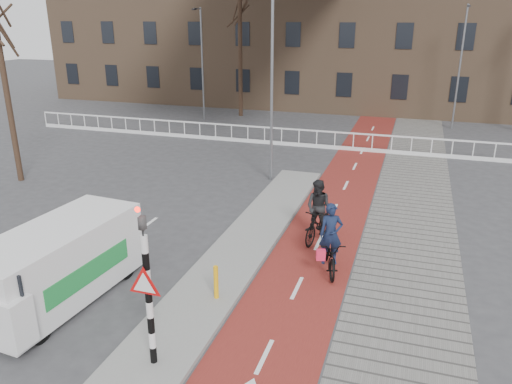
% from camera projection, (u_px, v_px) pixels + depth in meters
% --- Properties ---
extents(ground, '(120.00, 120.00, 0.00)m').
position_uv_depth(ground, '(217.00, 319.00, 12.04)').
color(ground, '#38383A').
rests_on(ground, ground).
extents(bike_lane, '(2.50, 60.00, 0.01)m').
position_uv_depth(bike_lane, '(342.00, 193.00, 20.57)').
color(bike_lane, maroon).
rests_on(bike_lane, ground).
extents(sidewalk, '(3.00, 60.00, 0.01)m').
position_uv_depth(sidewalk, '(413.00, 200.00, 19.76)').
color(sidewalk, slate).
rests_on(sidewalk, ground).
extents(curb_island, '(1.80, 16.00, 0.12)m').
position_uv_depth(curb_island, '(244.00, 245.00, 15.81)').
color(curb_island, gray).
rests_on(curb_island, ground).
extents(traffic_signal, '(0.80, 0.80, 3.68)m').
position_uv_depth(traffic_signal, '(147.00, 283.00, 9.74)').
color(traffic_signal, black).
rests_on(traffic_signal, curb_island).
extents(bollard, '(0.12, 0.12, 0.89)m').
position_uv_depth(bollard, '(216.00, 282.00, 12.59)').
color(bollard, '#F7AE0D').
rests_on(bollard, curb_island).
extents(cyclist_near, '(1.24, 2.07, 2.03)m').
position_uv_depth(cyclist_near, '(330.00, 249.00, 14.10)').
color(cyclist_near, black).
rests_on(cyclist_near, bike_lane).
extents(cyclist_far, '(1.00, 1.99, 2.05)m').
position_uv_depth(cyclist_far, '(318.00, 216.00, 15.95)').
color(cyclist_far, black).
rests_on(cyclist_far, bike_lane).
extents(van, '(2.23, 4.77, 1.99)m').
position_uv_depth(van, '(58.00, 264.00, 12.50)').
color(van, silver).
rests_on(van, ground).
extents(railing, '(28.00, 0.10, 0.99)m').
position_uv_depth(railing, '(248.00, 137.00, 28.63)').
color(railing, silver).
rests_on(railing, ground).
extents(townhouse_row, '(46.00, 10.00, 15.90)m').
position_uv_depth(townhouse_row, '(333.00, 3.00, 38.98)').
color(townhouse_row, '#7F6047').
rests_on(townhouse_row, ground).
extents(tree_left, '(0.24, 0.24, 8.02)m').
position_uv_depth(tree_left, '(6.00, 89.00, 20.82)').
color(tree_left, black).
rests_on(tree_left, ground).
extents(tree_mid, '(0.30, 0.30, 8.67)m').
position_uv_depth(tree_mid, '(240.00, 54.00, 34.91)').
color(tree_mid, black).
rests_on(tree_mid, ground).
extents(streetlight_near, '(0.12, 0.12, 8.53)m').
position_uv_depth(streetlight_near, '(272.00, 83.00, 20.72)').
color(streetlight_near, slate).
rests_on(streetlight_near, ground).
extents(streetlight_left, '(0.12, 0.12, 7.42)m').
position_uv_depth(streetlight_left, '(202.00, 65.00, 33.86)').
color(streetlight_left, slate).
rests_on(streetlight_left, ground).
extents(streetlight_right, '(0.12, 0.12, 7.57)m').
position_uv_depth(streetlight_right, '(460.00, 69.00, 31.00)').
color(streetlight_right, slate).
rests_on(streetlight_right, ground).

